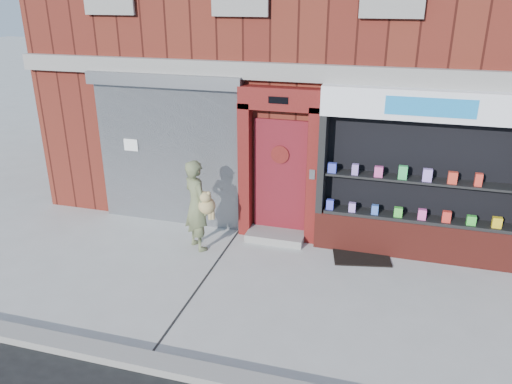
% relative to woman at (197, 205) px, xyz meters
% --- Properties ---
extents(ground, '(80.00, 80.00, 0.00)m').
position_rel_woman_xyz_m(ground, '(2.05, -1.01, -0.86)').
color(ground, '#9E9E99').
rests_on(ground, ground).
extents(building, '(12.00, 8.16, 8.00)m').
position_rel_woman_xyz_m(building, '(2.05, 4.99, 3.14)').
color(building, '#551A13').
rests_on(building, ground).
extents(shutter_bay, '(3.10, 0.30, 3.04)m').
position_rel_woman_xyz_m(shutter_bay, '(-0.95, 0.92, 0.86)').
color(shutter_bay, gray).
rests_on(shutter_bay, ground).
extents(red_door_bay, '(1.52, 0.58, 2.90)m').
position_rel_woman_xyz_m(red_door_bay, '(1.30, 0.85, 0.60)').
color(red_door_bay, '#510F0E').
rests_on(red_door_bay, ground).
extents(pharmacy_bay, '(3.50, 0.41, 3.00)m').
position_rel_woman_xyz_m(pharmacy_bay, '(3.80, 0.81, 0.51)').
color(pharmacy_bay, maroon).
rests_on(pharmacy_bay, ground).
extents(woman, '(0.75, 0.71, 1.71)m').
position_rel_woman_xyz_m(woman, '(0.00, 0.00, 0.00)').
color(woman, '#5F6743').
rests_on(woman, ground).
extents(doormat, '(1.11, 0.88, 0.02)m').
position_rel_woman_xyz_m(doormat, '(2.95, 0.46, -0.85)').
color(doormat, black).
rests_on(doormat, ground).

